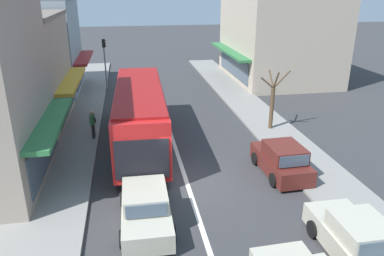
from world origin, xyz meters
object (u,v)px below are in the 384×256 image
Objects in this scene: city_bus at (140,111)px; pedestrian_with_handbag_near at (93,122)px; traffic_light_downstreet at (105,56)px; street_tree_right at (272,102)px; parked_sedan_kerb_front at (358,241)px; sedan_adjacent_lane_lead at (146,208)px; parked_hatchback_kerb_second at (282,160)px.

city_bus is 6.70× the size of pedestrian_with_handbag_near.
street_tree_right is (10.20, -11.54, -1.11)m from traffic_light_downstreet.
pedestrian_with_handbag_near is (-9.03, 11.67, 0.40)m from parked_sedan_kerb_front.
city_bus is at bearing -174.69° from street_tree_right.
pedestrian_with_handbag_near is (-2.47, 8.57, 0.40)m from sedan_adjacent_lane_lead.
street_tree_right is 2.29× the size of pedestrian_with_handbag_near.
traffic_light_downstreet is at bearing 96.10° from sedan_adjacent_lane_lead.
parked_hatchback_kerb_second is 2.30× the size of pedestrian_with_handbag_near.
pedestrian_with_handbag_near is at bearing 106.06° from sedan_adjacent_lane_lead.
traffic_light_downstreet reaches higher than sedan_adjacent_lane_lead.
pedestrian_with_handbag_near is at bearing -91.70° from traffic_light_downstreet.
city_bus is at bearing -79.31° from traffic_light_downstreet.
parked_hatchback_kerb_second is at bearing 91.19° from parked_sedan_kerb_front.
parked_hatchback_kerb_second is at bearing -106.33° from street_tree_right.
traffic_light_downstreet is 2.58× the size of pedestrian_with_handbag_near.
city_bus is 2.92m from pedestrian_with_handbag_near.
city_bus is at bearing 88.60° from sedan_adjacent_lane_lead.
traffic_light_downstreet is (-8.70, 23.03, 2.19)m from parked_sedan_kerb_front.
sedan_adjacent_lane_lead is 1.01× the size of traffic_light_downstreet.
traffic_light_downstreet is (-8.58, 17.10, 2.15)m from parked_hatchback_kerb_second.
parked_hatchback_kerb_second is (6.26, -4.83, -1.17)m from city_bus.
traffic_light_downstreet is at bearing 116.63° from parked_hatchback_kerb_second.
city_bus is at bearing -19.09° from pedestrian_with_handbag_near.
pedestrian_with_handbag_near is (-2.65, 0.92, -0.81)m from city_bus.
pedestrian_with_handbag_near is at bearing 127.75° from parked_sedan_kerb_front.
parked_hatchback_kerb_second is 19.25m from traffic_light_downstreet.
traffic_light_downstreet reaches higher than city_bus.
parked_hatchback_kerb_second is (6.45, 2.82, 0.05)m from sedan_adjacent_lane_lead.
parked_hatchback_kerb_second is at bearing -32.81° from pedestrian_with_handbag_near.
parked_sedan_kerb_front is 14.76m from pedestrian_with_handbag_near.
street_tree_right reaches higher than city_bus.
parked_sedan_kerb_front is 1.12× the size of parked_hatchback_kerb_second.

